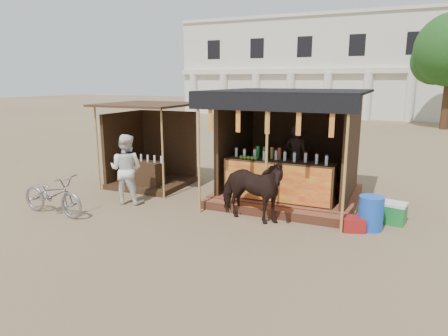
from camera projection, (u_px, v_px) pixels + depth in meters
ground at (190, 240)px, 7.69m from camera, size 120.00×120.00×0.00m
main_stall at (289, 161)px, 10.07m from camera, size 3.60×3.61×2.78m
secondary_stall at (148, 156)px, 11.64m from camera, size 2.40×2.40×2.38m
cow at (251, 190)px, 8.58m from camera, size 1.76×1.03×1.40m
motorbike at (52, 195)px, 9.05m from camera, size 1.82×0.71×0.94m
bystander at (126, 169)px, 9.83m from camera, size 0.95×0.80×1.73m
blue_barrel at (371, 213)px, 8.17m from camera, size 0.62×0.62×0.71m
red_crate at (353, 224)px, 8.15m from camera, size 0.54×0.52×0.28m
cooler at (390, 212)px, 8.59m from camera, size 0.71×0.55×0.46m
background_building at (336, 68)px, 34.35m from camera, size 26.00×7.45×8.18m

